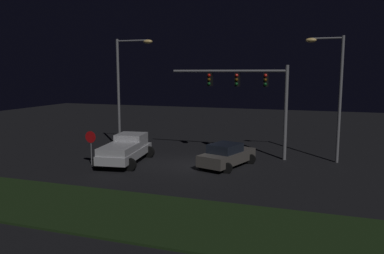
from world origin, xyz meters
The scene contains 8 objects.
ground_plane centered at (0.00, 0.00, 0.00)m, with size 80.00×80.00×0.00m, color black.
grass_median centered at (0.00, -9.38, 0.05)m, with size 24.11×5.17×0.10m, color black.
pickup_truck centered at (-4.37, -0.86, 1.00)m, with size 3.39×5.63×1.80m.
car_sedan centered at (2.27, 0.26, 0.74)m, with size 3.29×4.74×1.51m.
traffic_signal_gantry centered at (3.13, 3.45, 4.90)m, with size 8.32×0.56×6.50m.
street_lamp_left centered at (-6.54, 3.17, 5.37)m, with size 3.04×0.44×8.52m.
street_lamp_right centered at (8.54, 3.77, 5.23)m, with size 2.44×0.44×8.36m.
stop_sign centered at (-6.20, -2.22, 1.56)m, with size 0.76×0.08×2.23m.
Camera 1 is at (8.15, -23.45, 6.02)m, focal length 36.22 mm.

